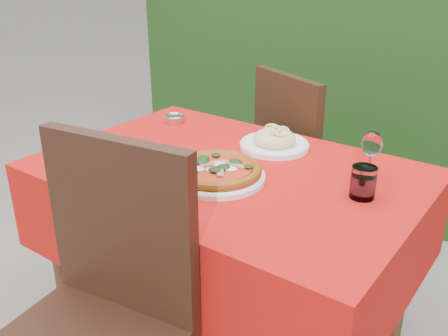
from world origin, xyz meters
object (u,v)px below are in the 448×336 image
Objects in this scene: chair_far at (302,159)px; water_glass at (363,184)px; pasta_plate at (274,141)px; steel_ramekin at (175,119)px; pizza_plate at (217,172)px; chair_near at (99,305)px; fork at (146,157)px; wine_glass at (372,146)px.

chair_far is 0.83m from water_glass.
pasta_plate is 3.34× the size of steel_ramekin.
pasta_plate reaches higher than steel_ramekin.
pizza_plate is at bearing 119.25° from chair_far.
pasta_plate is at bearing 80.92° from chair_near.
pizza_plate is at bearing -9.23° from fork.
pasta_plate reaches higher than pizza_plate.
pizza_plate reaches higher than fork.
fork is at bearing -63.19° from steel_ramekin.
pasta_plate is 0.49m from steel_ramekin.
pasta_plate is (0.09, -0.41, 0.23)m from chair_far.
water_glass is at bearing -75.69° from wine_glass.
chair_far is at bearing 45.15° from steel_ramekin.
wine_glass reaches higher than pizza_plate.
water_glass reaches higher than fork.
water_glass is at bearing -24.96° from pasta_plate.
chair_near reaches higher than wine_glass.
chair_near is 0.61m from fork.
wine_glass is at bearing 13.38° from fork.
fork is at bearing 112.97° from chair_near.
chair_far reaches higher than fork.
pizza_plate is 0.60m from steel_ramekin.
water_glass is at bearing 2.69° from fork.
pizza_plate is 0.45m from water_glass.
wine_glass is (0.39, 0.79, 0.29)m from chair_near.
chair_near is 0.81m from water_glass.
water_glass is 1.27× the size of steel_ramekin.
wine_glass reaches higher than water_glass.
chair_near is 0.87m from pasta_plate.
wine_glass reaches higher than steel_ramekin.
chair_far is 0.82m from fork.
wine_glass is (0.39, 0.29, 0.09)m from pizza_plate.
chair_far is at bearing 129.73° from water_glass.
pizza_plate is 0.31m from fork.
chair_near is at bearing -123.11° from water_glass.
steel_ramekin is (-0.49, 0.01, -0.01)m from pasta_plate.
pizza_plate is (0.01, 0.50, 0.20)m from chair_near.
chair_far is at bearing 134.91° from wine_glass.
chair_far reaches higher than pizza_plate.
water_glass is (0.43, 0.65, 0.22)m from chair_near.
water_glass is 0.52× the size of fork.
water_glass is 0.16m from wine_glass.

